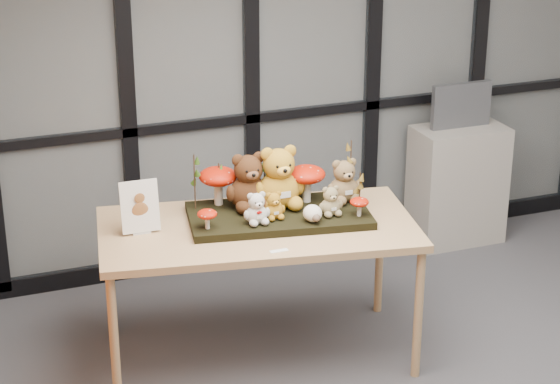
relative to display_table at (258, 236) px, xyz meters
name	(u,v)px	position (x,y,z in m)	size (l,w,h in m)	color
room_shell	(518,129)	(0.86, -1.19, 0.91)	(5.00, 5.00, 5.00)	#B1AEA7
glass_partition	(313,59)	(0.86, 1.28, 0.64)	(4.90, 0.06, 2.78)	#2D383F
display_table	(258,236)	(0.00, 0.00, 0.00)	(1.92, 1.19, 0.84)	tan
diorama_tray	(279,216)	(0.14, 0.04, 0.09)	(1.03, 0.51, 0.04)	black
bear_pooh_yellow	(279,174)	(0.17, 0.12, 0.31)	(0.31, 0.28, 0.40)	#B88320
bear_brown_medium	(248,178)	(0.01, 0.17, 0.29)	(0.28, 0.25, 0.37)	#412311
bear_tan_back	(344,178)	(0.56, 0.07, 0.25)	(0.22, 0.20, 0.29)	olive
bear_small_yellow	(274,204)	(0.09, -0.03, 0.20)	(0.13, 0.12, 0.18)	#B0771A
bear_white_bow	(256,206)	(-0.03, -0.06, 0.21)	(0.16, 0.14, 0.20)	silver
bear_beige_small	(330,199)	(0.40, -0.09, 0.20)	(0.15, 0.13, 0.19)	#8F7F54
plush_cream_hedgehog	(313,213)	(0.27, -0.15, 0.16)	(0.08, 0.07, 0.11)	white
mushroom_back_left	(218,184)	(-0.14, 0.28, 0.23)	(0.22, 0.22, 0.25)	#AD1705
mushroom_back_right	(307,182)	(0.35, 0.14, 0.23)	(0.22, 0.22, 0.24)	#AD1705
mushroom_front_left	(207,218)	(-0.31, -0.04, 0.17)	(0.11, 0.11, 0.12)	#AD1705
mushroom_front_right	(359,206)	(0.55, -0.17, 0.17)	(0.11, 0.11, 0.12)	#AD1705
sprig_green_far_left	(195,182)	(-0.29, 0.26, 0.27)	(0.05, 0.05, 0.33)	#1E3C0D
sprig_green_mid_left	(219,183)	(-0.14, 0.29, 0.23)	(0.05, 0.05, 0.25)	#1E3C0D
sprig_dry_far_right	(351,170)	(0.60, 0.07, 0.29)	(0.05, 0.05, 0.37)	brown
sprig_dry_mid_right	(360,190)	(0.60, -0.06, 0.22)	(0.05, 0.05, 0.22)	brown
sprig_green_centre	(264,181)	(0.13, 0.25, 0.23)	(0.05, 0.05, 0.24)	#1E3C0D
sign_holder	(140,209)	(-0.64, 0.13, 0.21)	(0.21, 0.06, 0.30)	silver
label_card	(279,251)	(-0.01, -0.36, 0.07)	(0.10, 0.03, 0.00)	white
cabinet	(457,184)	(1.92, 1.05, -0.34)	(0.66, 0.38, 0.88)	#A19A90
monitor	(461,105)	(1.92, 1.07, 0.26)	(0.46, 0.05, 0.32)	#4D4F55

